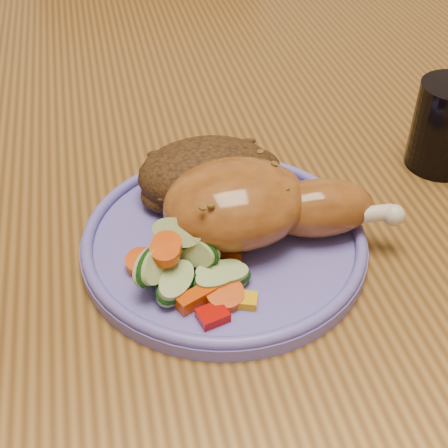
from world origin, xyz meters
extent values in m
cube|color=brown|center=(0.00, 0.00, 0.73)|extent=(0.90, 1.40, 0.04)
cube|color=brown|center=(0.39, 0.64, 0.35)|extent=(0.06, 0.06, 0.71)
cube|color=#4C2D16|center=(0.00, 0.55, 0.43)|extent=(0.42, 0.42, 0.04)
cylinder|color=#4C2D16|center=(-0.18, 0.37, 0.21)|extent=(0.04, 0.04, 0.41)
cylinder|color=#4C2D16|center=(-0.18, 0.73, 0.21)|extent=(0.04, 0.04, 0.41)
cylinder|color=#4C2D16|center=(0.18, 0.37, 0.21)|extent=(0.04, 0.04, 0.41)
cylinder|color=#4C2D16|center=(0.18, 0.73, 0.21)|extent=(0.04, 0.04, 0.41)
cylinder|color=#6158B5|center=(-0.04, -0.06, 0.76)|extent=(0.24, 0.24, 0.01)
torus|color=#6158B5|center=(-0.04, -0.06, 0.77)|extent=(0.24, 0.24, 0.01)
ellipsoid|color=#94531F|center=(-0.03, -0.06, 0.79)|extent=(0.12, 0.10, 0.06)
ellipsoid|color=#94531F|center=(0.04, -0.07, 0.79)|extent=(0.10, 0.06, 0.05)
sphere|color=beige|center=(0.10, -0.09, 0.79)|extent=(0.02, 0.02, 0.02)
ellipsoid|color=#432710|center=(-0.04, 0.00, 0.78)|extent=(0.12, 0.09, 0.05)
ellipsoid|color=#432710|center=(0.00, 0.01, 0.78)|extent=(0.06, 0.05, 0.03)
ellipsoid|color=#432710|center=(-0.07, -0.01, 0.77)|extent=(0.05, 0.05, 0.03)
cube|color=#A50A05|center=(-0.06, -0.15, 0.77)|extent=(0.02, 0.02, 0.01)
cube|color=#E5A507|center=(-0.04, -0.14, 0.77)|extent=(0.02, 0.02, 0.01)
cylinder|color=#D84307|center=(-0.09, -0.10, 0.79)|extent=(0.02, 0.02, 0.01)
cube|color=#D84307|center=(-0.04, -0.09, 0.77)|extent=(0.03, 0.02, 0.01)
cube|color=#D84307|center=(-0.07, -0.13, 0.77)|extent=(0.03, 0.02, 0.01)
cylinder|color=#D84307|center=(-0.11, -0.08, 0.77)|extent=(0.02, 0.03, 0.01)
cylinder|color=#D84307|center=(-0.05, -0.13, 0.77)|extent=(0.03, 0.03, 0.01)
cylinder|color=#D84307|center=(-0.09, -0.09, 0.79)|extent=(0.02, 0.02, 0.01)
cylinder|color=#ADC07C|center=(-0.05, -0.11, 0.77)|extent=(0.05, 0.05, 0.02)
cylinder|color=#ADC07C|center=(-0.10, -0.10, 0.78)|extent=(0.05, 0.05, 0.04)
cylinder|color=#ADC07C|center=(-0.08, -0.08, 0.79)|extent=(0.05, 0.05, 0.04)
cylinder|color=#ADC07C|center=(-0.09, -0.09, 0.77)|extent=(0.06, 0.06, 0.02)
cylinder|color=#ADC07C|center=(-0.09, -0.12, 0.77)|extent=(0.06, 0.06, 0.02)
cylinder|color=#ADC07C|center=(-0.07, -0.09, 0.78)|extent=(0.05, 0.05, 0.04)
cylinder|color=#ADC07C|center=(-0.05, -0.12, 0.77)|extent=(0.05, 0.05, 0.02)
cylinder|color=black|center=(0.20, 0.01, 0.79)|extent=(0.07, 0.07, 0.09)
camera|label=1|loc=(-0.12, -0.44, 1.11)|focal=50.00mm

